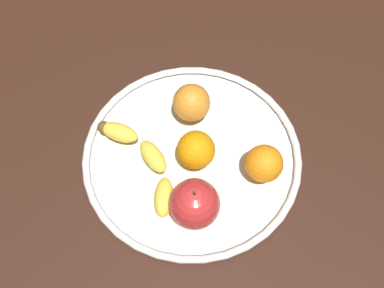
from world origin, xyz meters
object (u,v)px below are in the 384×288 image
(fruit_bowl, at_px, (192,155))
(orange_back_right, at_px, (191,103))
(orange_center, at_px, (196,150))
(banana, at_px, (143,160))
(orange_back_left, at_px, (264,164))
(apple, at_px, (194,204))

(fruit_bowl, bearing_deg, orange_back_right, -27.43)
(orange_center, distance_m, orange_back_right, 0.09)
(banana, height_order, orange_back_left, orange_back_left)
(orange_center, relative_size, orange_back_right, 0.97)
(orange_back_left, bearing_deg, orange_back_right, 16.88)
(fruit_bowl, relative_size, orange_center, 5.87)
(orange_back_left, bearing_deg, fruit_bowl, 44.50)
(orange_center, xyz_separation_m, orange_back_right, (0.08, -0.04, 0.00))
(apple, bearing_deg, orange_center, -29.73)
(fruit_bowl, xyz_separation_m, orange_center, (-0.01, -0.00, 0.04))
(apple, bearing_deg, orange_back_left, -85.22)
(fruit_bowl, relative_size, orange_back_left, 6.04)
(banana, relative_size, orange_back_right, 3.29)
(fruit_bowl, xyz_separation_m, orange_back_right, (0.07, -0.04, 0.04))
(orange_back_left, distance_m, orange_center, 0.11)
(apple, relative_size, orange_back_left, 1.40)
(fruit_bowl, relative_size, orange_back_right, 5.70)
(orange_back_left, xyz_separation_m, orange_center, (0.07, 0.08, 0.00))
(orange_back_right, bearing_deg, fruit_bowl, 152.57)
(orange_back_right, bearing_deg, orange_center, 156.50)
(banana, distance_m, orange_back_right, 0.13)
(banana, xyz_separation_m, orange_back_right, (0.05, -0.12, 0.02))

